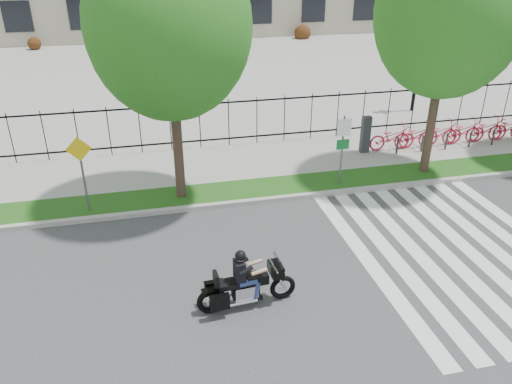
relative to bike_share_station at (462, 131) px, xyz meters
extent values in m
plane|color=#39393B|center=(-9.67, -7.20, -0.67)|extent=(120.00, 120.00, 0.00)
cube|color=#A09D96|center=(-9.67, -3.10, -0.60)|extent=(60.00, 0.20, 0.15)
cube|color=#1F4912|center=(-9.67, -2.25, -0.60)|extent=(60.00, 1.50, 0.15)
cube|color=gray|center=(-9.67, 0.25, -0.60)|extent=(60.00, 3.50, 0.15)
cube|color=gray|center=(-9.67, 17.80, -0.62)|extent=(80.00, 34.00, 0.10)
cylinder|color=black|center=(0.33, 4.80, 1.33)|extent=(0.14, 0.14, 4.00)
cylinder|color=black|center=(0.33, 4.80, 3.23)|extent=(0.06, 0.70, 0.70)
sphere|color=white|center=(-0.02, 4.80, 3.33)|extent=(0.36, 0.36, 0.36)
sphere|color=white|center=(0.68, 4.80, 3.33)|extent=(0.36, 0.36, 0.36)
cylinder|color=#32231B|center=(-12.09, -2.25, 1.51)|extent=(0.32, 0.32, 4.06)
ellipsoid|color=#165613|center=(-12.09, -2.25, 5.00)|extent=(4.88, 4.88, 5.61)
cylinder|color=#32231B|center=(-3.03, -2.25, 1.56)|extent=(0.32, 0.32, 4.16)
ellipsoid|color=#165613|center=(-3.03, -2.25, 5.10)|extent=(4.87, 4.87, 5.60)
cube|color=#2D2D33|center=(-4.44, 0.00, 0.23)|extent=(0.35, 0.25, 1.50)
imported|color=red|center=(-3.24, 0.00, 0.00)|extent=(1.97, 0.69, 1.03)
cylinder|color=#2D2D33|center=(-3.24, -0.50, -0.17)|extent=(0.08, 0.08, 0.70)
imported|color=red|center=(-2.14, 0.00, 0.00)|extent=(1.97, 0.69, 1.03)
cylinder|color=#2D2D33|center=(-2.14, -0.50, -0.17)|extent=(0.08, 0.08, 0.70)
imported|color=red|center=(-1.04, 0.00, 0.00)|extent=(1.97, 0.69, 1.03)
cylinder|color=#2D2D33|center=(-1.04, -0.50, -0.17)|extent=(0.08, 0.08, 0.70)
imported|color=red|center=(0.06, 0.00, 0.00)|extent=(1.97, 0.69, 1.03)
cylinder|color=#2D2D33|center=(0.06, -0.50, -0.17)|extent=(0.08, 0.08, 0.70)
imported|color=red|center=(1.16, 0.00, 0.00)|extent=(1.97, 0.69, 1.03)
cylinder|color=#2D2D33|center=(1.16, -0.50, -0.17)|extent=(0.08, 0.08, 0.70)
imported|color=red|center=(2.26, 0.00, 0.00)|extent=(1.97, 0.69, 1.03)
cylinder|color=#59595B|center=(-6.54, -2.60, 0.73)|extent=(0.07, 0.07, 2.50)
cube|color=white|center=(-6.54, -2.64, 1.58)|extent=(0.50, 0.03, 0.60)
cube|color=#0C6626|center=(-6.54, -2.64, 0.98)|extent=(0.45, 0.03, 0.35)
cylinder|color=#59595B|center=(-15.07, -2.60, 0.68)|extent=(0.07, 0.07, 2.40)
cube|color=yellow|center=(-15.07, -2.64, 1.58)|extent=(0.78, 0.03, 0.78)
torus|color=black|center=(-10.19, -8.09, -0.35)|extent=(0.65, 0.17, 0.65)
torus|color=black|center=(-11.96, -8.21, -0.35)|extent=(0.69, 0.19, 0.68)
cube|color=black|center=(-10.37, -8.10, 0.22)|extent=(0.32, 0.53, 0.28)
cube|color=#26262B|center=(-10.31, -8.10, 0.44)|extent=(0.17, 0.48, 0.28)
cube|color=silver|center=(-11.12, -8.15, -0.25)|extent=(0.58, 0.36, 0.37)
cube|color=black|center=(-10.84, -8.13, 0.06)|extent=(0.54, 0.35, 0.24)
cube|color=black|center=(-11.45, -8.18, 0.04)|extent=(0.68, 0.38, 0.13)
cube|color=black|center=(-11.82, -8.20, 0.25)|extent=(0.12, 0.32, 0.32)
cube|color=black|center=(-11.80, -8.48, -0.20)|extent=(0.48, 0.18, 0.37)
cube|color=black|center=(-11.84, -7.92, -0.20)|extent=(0.48, 0.18, 0.37)
cube|color=black|center=(-11.26, -8.16, 0.38)|extent=(0.25, 0.39, 0.49)
sphere|color=tan|center=(-11.23, -8.16, 0.73)|extent=(0.22, 0.22, 0.22)
sphere|color=black|center=(-11.23, -8.16, 0.77)|extent=(0.25, 0.25, 0.25)
camera|label=1|loc=(-13.04, -17.47, 7.15)|focal=35.00mm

